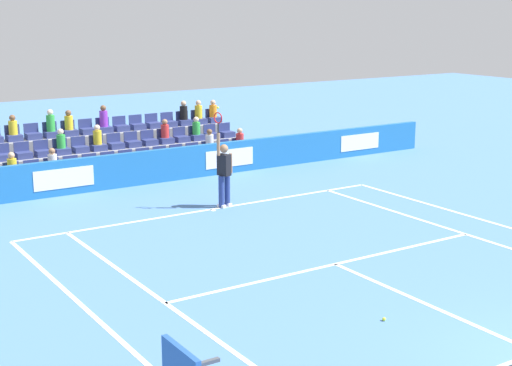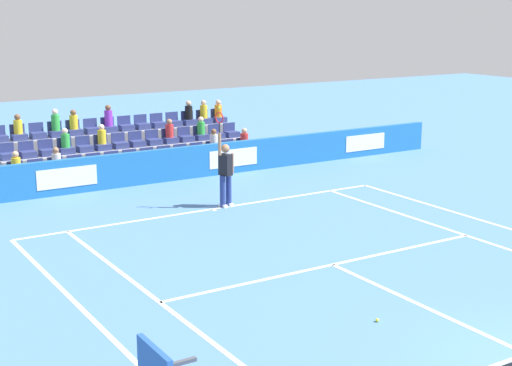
# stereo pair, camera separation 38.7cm
# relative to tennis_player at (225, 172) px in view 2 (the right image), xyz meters

# --- Properties ---
(line_baseline) EXTENTS (10.97, 0.10, 0.01)m
(line_baseline) POSITION_rel_tennis_player_xyz_m (0.47, 0.06, -0.99)
(line_baseline) COLOR white
(line_baseline) RESTS_ON ground
(line_service) EXTENTS (8.23, 0.10, 0.01)m
(line_service) POSITION_rel_tennis_player_xyz_m (0.47, 5.55, -0.99)
(line_service) COLOR white
(line_service) RESTS_ON ground
(line_centre_service) EXTENTS (0.10, 6.40, 0.01)m
(line_centre_service) POSITION_rel_tennis_player_xyz_m (0.47, 8.75, -0.99)
(line_centre_service) COLOR white
(line_centre_service) RESTS_ON ground
(line_singles_sideline_left) EXTENTS (0.10, 11.89, 0.01)m
(line_singles_sideline_left) POSITION_rel_tennis_player_xyz_m (4.59, 6.01, -0.99)
(line_singles_sideline_left) COLOR white
(line_singles_sideline_left) RESTS_ON ground
(line_singles_sideline_right) EXTENTS (0.10, 11.89, 0.01)m
(line_singles_sideline_right) POSITION_rel_tennis_player_xyz_m (-3.64, 6.01, -0.99)
(line_singles_sideline_right) COLOR white
(line_singles_sideline_right) RESTS_ON ground
(line_doubles_sideline_left) EXTENTS (0.10, 11.89, 0.01)m
(line_doubles_sideline_left) POSITION_rel_tennis_player_xyz_m (5.96, 6.01, -0.99)
(line_doubles_sideline_left) COLOR white
(line_doubles_sideline_left) RESTS_ON ground
(line_centre_mark) EXTENTS (0.10, 0.20, 0.01)m
(line_centre_mark) POSITION_rel_tennis_player_xyz_m (0.47, 0.16, -0.99)
(line_centre_mark) COLOR white
(line_centre_mark) RESTS_ON ground
(sponsor_barrier) EXTENTS (22.93, 0.22, 1.06)m
(sponsor_barrier) POSITION_rel_tennis_player_xyz_m (0.47, -3.78, -0.46)
(sponsor_barrier) COLOR #1E66AD
(sponsor_barrier) RESTS_ON ground
(tennis_player) EXTENTS (0.54, 0.42, 2.85)m
(tennis_player) POSITION_rel_tennis_player_xyz_m (0.00, 0.00, 0.00)
(tennis_player) COLOR navy
(tennis_player) RESTS_ON ground
(stadium_stand) EXTENTS (8.68, 2.85, 2.20)m
(stadium_stand) POSITION_rel_tennis_player_xyz_m (0.46, -6.10, -0.43)
(stadium_stand) COLOR gray
(stadium_stand) RESTS_ON ground
(loose_tennis_ball) EXTENTS (0.07, 0.07, 0.07)m
(loose_tennis_ball) POSITION_rel_tennis_player_xyz_m (1.68, 8.42, -0.96)
(loose_tennis_ball) COLOR #D1E533
(loose_tennis_ball) RESTS_ON ground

